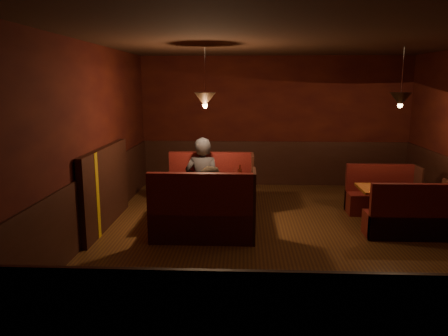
{
  "coord_description": "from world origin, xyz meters",
  "views": [
    {
      "loc": [
        -0.69,
        -6.38,
        2.3
      ],
      "look_at": [
        -1.01,
        0.57,
        0.95
      ],
      "focal_mm": 35.0,
      "sensor_mm": 36.0,
      "label": 1
    }
  ],
  "objects_px": {
    "diner_a": "(202,166)",
    "diner_b": "(213,190)",
    "main_bench_far": "(211,192)",
    "second_bench_far": "(381,198)",
    "second_table": "(393,197)",
    "main_bench_near": "(203,219)",
    "main_table": "(207,190)",
    "second_bench_near": "(409,220)"
  },
  "relations": [
    {
      "from": "second_bench_near",
      "to": "diner_b",
      "type": "height_order",
      "value": "diner_b"
    },
    {
      "from": "second_bench_near",
      "to": "diner_a",
      "type": "distance_m",
      "value": 3.47
    },
    {
      "from": "main_bench_far",
      "to": "diner_a",
      "type": "relative_size",
      "value": 0.9
    },
    {
      "from": "main_table",
      "to": "second_table",
      "type": "height_order",
      "value": "main_table"
    },
    {
      "from": "second_bench_near",
      "to": "main_table",
      "type": "bearing_deg",
      "value": 169.98
    },
    {
      "from": "main_table",
      "to": "diner_a",
      "type": "distance_m",
      "value": 0.69
    },
    {
      "from": "main_bench_far",
      "to": "second_bench_far",
      "type": "bearing_deg",
      "value": -0.49
    },
    {
      "from": "diner_b",
      "to": "second_table",
      "type": "bearing_deg",
      "value": 27.89
    },
    {
      "from": "main_table",
      "to": "main_bench_near",
      "type": "height_order",
      "value": "main_bench_near"
    },
    {
      "from": "second_table",
      "to": "diner_b",
      "type": "relative_size",
      "value": 0.78
    },
    {
      "from": "main_table",
      "to": "main_bench_far",
      "type": "distance_m",
      "value": 0.84
    },
    {
      "from": "diner_a",
      "to": "diner_b",
      "type": "xyz_separation_m",
      "value": [
        0.26,
        -1.17,
        -0.15
      ]
    },
    {
      "from": "second_bench_far",
      "to": "second_bench_near",
      "type": "xyz_separation_m",
      "value": [
        0.0,
        -1.32,
        0.0
      ]
    },
    {
      "from": "main_bench_near",
      "to": "second_bench_near",
      "type": "xyz_separation_m",
      "value": [
        3.07,
        0.26,
        -0.06
      ]
    },
    {
      "from": "diner_a",
      "to": "diner_b",
      "type": "relative_size",
      "value": 1.21
    },
    {
      "from": "main_bench_near",
      "to": "second_table",
      "type": "bearing_deg",
      "value": 16.76
    },
    {
      "from": "second_bench_far",
      "to": "main_table",
      "type": "bearing_deg",
      "value": -165.92
    },
    {
      "from": "main_table",
      "to": "diner_a",
      "type": "xyz_separation_m",
      "value": [
        -0.13,
        0.62,
        0.28
      ]
    },
    {
      "from": "second_table",
      "to": "second_bench_near",
      "type": "relative_size",
      "value": 0.9
    },
    {
      "from": "main_table",
      "to": "second_bench_far",
      "type": "bearing_deg",
      "value": 14.08
    },
    {
      "from": "second_table",
      "to": "diner_b",
      "type": "bearing_deg",
      "value": -167.06
    },
    {
      "from": "diner_a",
      "to": "main_table",
      "type": "bearing_deg",
      "value": 104.33
    },
    {
      "from": "second_table",
      "to": "diner_b",
      "type": "xyz_separation_m",
      "value": [
        -2.92,
        -0.67,
        0.25
      ]
    },
    {
      "from": "main_bench_far",
      "to": "diner_b",
      "type": "height_order",
      "value": "diner_b"
    },
    {
      "from": "second_table",
      "to": "second_bench_near",
      "type": "bearing_deg",
      "value": -87.8
    },
    {
      "from": "second_bench_near",
      "to": "main_bench_near",
      "type": "bearing_deg",
      "value": -175.21
    },
    {
      "from": "main_bench_far",
      "to": "main_bench_near",
      "type": "xyz_separation_m",
      "value": [
        0.0,
        -1.6,
        0.0
      ]
    },
    {
      "from": "diner_a",
      "to": "second_bench_far",
      "type": "bearing_deg",
      "value": -174.39
    },
    {
      "from": "diner_b",
      "to": "diner_a",
      "type": "bearing_deg",
      "value": 117.64
    },
    {
      "from": "main_table",
      "to": "main_bench_near",
      "type": "distance_m",
      "value": 0.84
    },
    {
      "from": "main_table",
      "to": "second_bench_near",
      "type": "xyz_separation_m",
      "value": [
        3.09,
        -0.55,
        -0.31
      ]
    },
    {
      "from": "second_bench_far",
      "to": "main_bench_near",
      "type": "bearing_deg",
      "value": -152.82
    },
    {
      "from": "diner_b",
      "to": "main_table",
      "type": "bearing_deg",
      "value": 118.92
    },
    {
      "from": "second_table",
      "to": "second_bench_near",
      "type": "distance_m",
      "value": 0.69
    },
    {
      "from": "main_bench_near",
      "to": "second_bench_near",
      "type": "distance_m",
      "value": 3.08
    },
    {
      "from": "second_bench_far",
      "to": "diner_b",
      "type": "distance_m",
      "value": 3.26
    },
    {
      "from": "diner_a",
      "to": "main_bench_far",
      "type": "bearing_deg",
      "value": -124.85
    },
    {
      "from": "second_table",
      "to": "second_bench_near",
      "type": "height_order",
      "value": "second_bench_near"
    },
    {
      "from": "main_bench_far",
      "to": "second_bench_near",
      "type": "distance_m",
      "value": 3.35
    },
    {
      "from": "main_table",
      "to": "main_bench_far",
      "type": "xyz_separation_m",
      "value": [
        0.02,
        0.8,
        -0.25
      ]
    },
    {
      "from": "diner_b",
      "to": "main_bench_far",
      "type": "bearing_deg",
      "value": 110.1
    },
    {
      "from": "main_table",
      "to": "second_table",
      "type": "distance_m",
      "value": 3.07
    }
  ]
}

